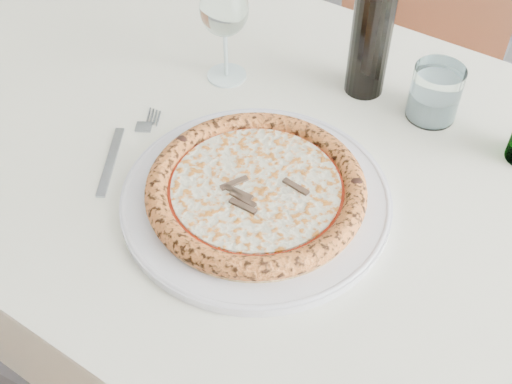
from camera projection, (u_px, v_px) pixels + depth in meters
floor at (283, 301)px, 1.68m from camera, size 5.00×6.00×0.02m
dining_table at (285, 199)px, 1.01m from camera, size 1.48×0.98×0.76m
chair_far at (414, 38)px, 1.55m from camera, size 0.45×0.45×0.93m
plate at (256, 198)px, 0.87m from camera, size 0.37×0.37×0.02m
pizza at (256, 189)px, 0.86m from camera, size 0.30×0.30×0.03m
fork at (122, 150)px, 0.95m from camera, size 0.07×0.20×0.00m
wine_glass at (224, 11)px, 0.99m from camera, size 0.08×0.08×0.17m
tumbler at (434, 96)px, 0.98m from camera, size 0.08×0.08×0.09m
wine_bottle at (372, 31)px, 0.97m from camera, size 0.06×0.06×0.26m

